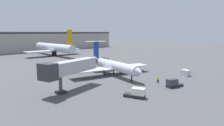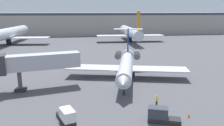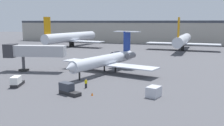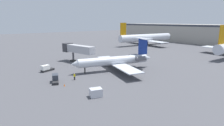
# 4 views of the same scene
# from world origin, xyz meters

# --- Properties ---
(ground_plane) EXTENTS (400.00, 400.00, 0.10)m
(ground_plane) POSITION_xyz_m (0.00, 0.00, -0.05)
(ground_plane) COLOR #4C4C51
(regional_jet) EXTENTS (24.98, 25.89, 9.35)m
(regional_jet) POSITION_xyz_m (2.48, 2.35, 3.05)
(regional_jet) COLOR silver
(regional_jet) RESTS_ON ground_plane
(jet_bridge) EXTENTS (14.88, 5.94, 6.54)m
(jet_bridge) POSITION_xyz_m (-15.20, -2.16, 4.83)
(jet_bridge) COLOR #ADADB2
(jet_bridge) RESTS_ON ground_plane
(ground_crew_marshaller) EXTENTS (0.37, 0.46, 1.69)m
(ground_crew_marshaller) POSITION_xyz_m (3.73, -12.39, 0.86)
(ground_crew_marshaller) COLOR black
(ground_crew_marshaller) RESTS_ON ground_plane
(baggage_tug_lead) EXTENTS (2.66, 4.24, 1.90)m
(baggage_tug_lead) POSITION_xyz_m (-8.89, -15.37, 0.84)
(baggage_tug_lead) COLOR #262628
(baggage_tug_lead) RESTS_ON ground_plane
(baggage_tug_trailing) EXTENTS (4.24, 2.72, 1.90)m
(baggage_tug_trailing) POSITION_xyz_m (2.59, -16.94, 0.84)
(baggage_tug_trailing) COLOR #262628
(baggage_tug_trailing) RESTS_ON ground_plane
(cargo_container_uld) EXTENTS (2.39, 2.78, 1.67)m
(cargo_container_uld) POSITION_xyz_m (16.15, -13.86, 0.83)
(cargo_container_uld) COLOR silver
(cargo_container_uld) RESTS_ON ground_plane
(traffic_cone_near) EXTENTS (0.36, 0.36, 0.55)m
(traffic_cone_near) POSITION_xyz_m (6.65, -16.41, 0.28)
(traffic_cone_near) COLOR orange
(traffic_cone_near) RESTS_ON ground_plane
(parked_airliner_west_end) EXTENTS (33.07, 39.07, 13.75)m
(parked_airliner_west_end) POSITION_xyz_m (-34.87, 55.57, 4.47)
(parked_airliner_west_end) COLOR silver
(parked_airliner_west_end) RESTS_ON ground_plane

